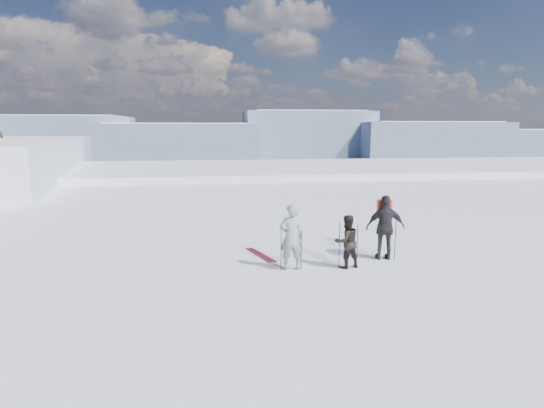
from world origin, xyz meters
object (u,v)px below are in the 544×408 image
(skier_dark, at_px, (346,242))
(skier_pack, at_px, (385,228))
(skier_grey, at_px, (291,237))
(skis_loose, at_px, (260,255))

(skier_dark, relative_size, skier_pack, 0.78)
(skier_grey, bearing_deg, skis_loose, -66.90)
(skier_grey, height_order, skier_dark, skier_grey)
(skier_dark, height_order, skier_pack, skier_pack)
(skier_dark, xyz_separation_m, skier_pack, (1.39, 0.61, 0.22))
(skier_grey, height_order, skier_pack, skier_pack)
(skier_grey, xyz_separation_m, skier_dark, (1.58, -0.04, -0.17))
(skier_dark, bearing_deg, skis_loose, -45.87)
(skis_loose, bearing_deg, skier_pack, -13.47)
(skier_grey, xyz_separation_m, skier_pack, (2.97, 0.57, 0.04))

